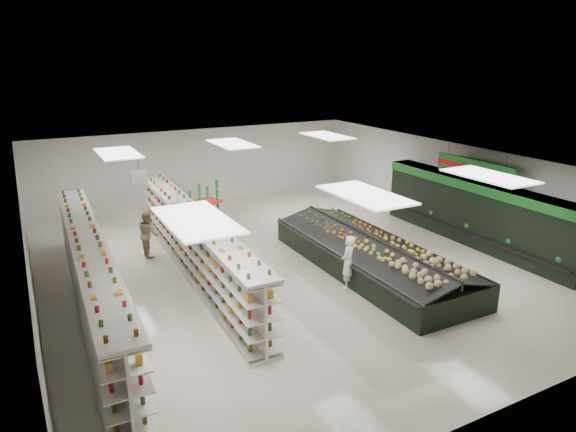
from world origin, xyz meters
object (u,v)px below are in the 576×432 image
gondola_left (92,279)px  produce_island (370,255)px  shopper_main (348,262)px  soda_endcap (204,204)px  shopper_background (148,233)px  gondola_center (193,245)px

gondola_left → produce_island: bearing=-7.1°
shopper_main → soda_endcap: bearing=-110.9°
shopper_main → shopper_background: bearing=-82.1°
gondola_left → produce_island: size_ratio=1.47×
shopper_main → gondola_left: bearing=-49.3°
gondola_center → soda_endcap: (1.85, 4.40, -0.11)m
produce_island → shopper_main: bearing=-151.4°
gondola_left → soda_endcap: gondola_left is taller
gondola_left → soda_endcap: (4.84, 5.54, -0.12)m
soda_endcap → shopper_background: size_ratio=1.00×
gondola_left → gondola_center: gondola_left is taller
shopper_background → shopper_main: bearing=-141.0°
produce_island → shopper_background: bearing=142.5°
gondola_left → produce_island: 7.80m
gondola_center → shopper_main: (3.41, -3.06, -0.08)m
gondola_left → shopper_main: gondola_left is taller
produce_island → shopper_background: (-5.57, 4.28, 0.26)m
produce_island → shopper_main: 1.51m
soda_endcap → shopper_background: bearing=-137.8°
produce_island → soda_endcap: size_ratio=4.83×
shopper_main → shopper_background: shopper_main is taller
shopper_main → gondola_center: bearing=-74.5°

